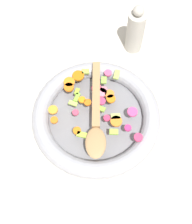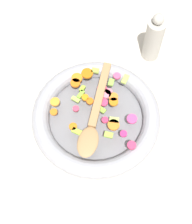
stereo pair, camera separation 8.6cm
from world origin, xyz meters
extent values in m
plane|color=beige|center=(0.00, 0.00, 0.00)|extent=(4.00, 4.00, 0.00)
cylinder|color=slate|center=(0.00, 0.00, 0.01)|extent=(0.32, 0.32, 0.01)
torus|color=#9E9EA5|center=(0.00, 0.00, 0.03)|extent=(0.37, 0.37, 0.05)
cylinder|color=orange|center=(0.07, 0.00, 0.05)|extent=(0.03, 0.03, 0.01)
cylinder|color=orange|center=(-0.09, 0.08, 0.05)|extent=(0.03, 0.03, 0.01)
cylinder|color=orange|center=(0.01, 0.04, 0.05)|extent=(0.02, 0.02, 0.01)
cylinder|color=orange|center=(0.01, -0.06, 0.05)|extent=(0.04, 0.04, 0.01)
cylinder|color=orange|center=(-0.08, 0.01, 0.05)|extent=(0.03, 0.03, 0.01)
cylinder|color=orange|center=(0.01, 0.05, 0.05)|extent=(0.03, 0.03, 0.01)
cylinder|color=orange|center=(-0.06, 0.10, 0.05)|extent=(0.03, 0.03, 0.01)
cylinder|color=orange|center=(0.04, 0.12, 0.05)|extent=(0.05, 0.05, 0.01)
cylinder|color=orange|center=(0.07, 0.11, 0.05)|extent=(0.05, 0.05, 0.01)
cylinder|color=orange|center=(0.06, -0.01, 0.05)|extent=(0.03, 0.03, 0.01)
cylinder|color=orange|center=(0.02, 0.11, 0.05)|extent=(0.03, 0.03, 0.01)
cube|color=#B9C75E|center=(0.02, -0.05, 0.05)|extent=(0.03, 0.03, 0.01)
cube|color=#9BCA44|center=(-0.02, -0.08, 0.05)|extent=(0.03, 0.03, 0.01)
cube|color=#96BE34|center=(0.02, 0.08, 0.05)|extent=(0.02, 0.02, 0.01)
cube|color=#8AC349|center=(0.10, 0.04, 0.05)|extent=(0.03, 0.03, 0.01)
cube|color=#A7D23D|center=(-0.08, -0.01, 0.05)|extent=(0.02, 0.03, 0.01)
cube|color=#97B047|center=(0.09, 0.10, 0.05)|extent=(0.03, 0.03, 0.01)
cube|color=#B2D358|center=(0.14, 0.02, 0.05)|extent=(0.03, 0.03, 0.01)
cube|color=#87C139|center=(0.01, 0.07, 0.05)|extent=(0.03, 0.02, 0.01)
cube|color=#87B93E|center=(0.02, -0.01, 0.05)|extent=(0.02, 0.03, 0.01)
cube|color=#B1D857|center=(-0.02, 0.07, 0.05)|extent=(0.02, 0.03, 0.01)
cylinder|color=#DB3863|center=(0.06, 0.04, 0.05)|extent=(0.04, 0.04, 0.01)
cylinder|color=#DD6C83|center=(0.00, 0.00, 0.05)|extent=(0.03, 0.03, 0.01)
cylinder|color=#DB4F7D|center=(0.13, 0.04, 0.05)|extent=(0.02, 0.02, 0.01)
cylinder|color=#D33259|center=(0.00, -0.04, 0.05)|extent=(0.02, 0.02, 0.01)
cylinder|color=#D13B67|center=(0.04, 0.01, 0.05)|extent=(0.03, 0.03, 0.01)
cylinder|color=#E1417D|center=(-0.05, -0.03, 0.05)|extent=(0.03, 0.03, 0.01)
cylinder|color=#CD415D|center=(-0.04, 0.05, 0.05)|extent=(0.02, 0.02, 0.01)
cylinder|color=pink|center=(0.06, 0.02, 0.05)|extent=(0.03, 0.03, 0.01)
cylinder|color=#E44585|center=(0.06, -0.09, 0.05)|extent=(0.03, 0.03, 0.01)
cylinder|color=#DB6E83|center=(0.07, 0.02, 0.05)|extent=(0.02, 0.02, 0.01)
cylinder|color=#D32C6E|center=(0.01, -0.10, 0.05)|extent=(0.03, 0.03, 0.01)
cylinder|color=#D0355E|center=(0.00, -0.14, 0.05)|extent=(0.03, 0.03, 0.01)
cube|color=#A87F51|center=(0.04, 0.03, 0.06)|extent=(0.19, 0.14, 0.01)
ellipsoid|color=#A87F51|center=(-0.08, -0.06, 0.06)|extent=(0.11, 0.10, 0.01)
cylinder|color=#B2ADA3|center=(0.29, 0.05, 0.07)|extent=(0.06, 0.06, 0.15)
sphere|color=#B2ADA3|center=(0.29, 0.05, 0.17)|extent=(0.03, 0.03, 0.03)
camera|label=1|loc=(-0.33, -0.23, 0.84)|focal=50.00mm
camera|label=2|loc=(-0.28, -0.29, 0.84)|focal=50.00mm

